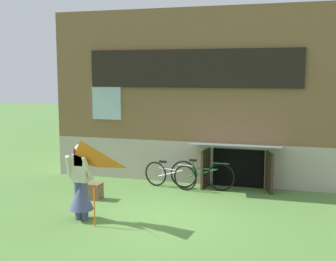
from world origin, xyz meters
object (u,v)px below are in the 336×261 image
object	(u,v)px
person	(81,188)
bicycle_green	(202,175)
kite	(81,163)
wooden_crate	(94,191)
bicycle_silver	(170,175)

from	to	relation	value
person	bicycle_green	size ratio (longest dim) A/B	0.92
person	kite	size ratio (longest dim) A/B	0.96
person	kite	world-z (taller)	kite
wooden_crate	person	bearing A→B (deg)	-73.94
person	kite	bearing A→B (deg)	-44.32
bicycle_green	person	bearing A→B (deg)	-119.90
person	kite	xyz separation A→B (m)	(0.30, -0.55, 0.68)
person	wooden_crate	size ratio (longest dim) A/B	4.08
kite	bicycle_silver	world-z (taller)	kite
person	bicycle_green	distance (m)	3.72
bicycle_green	bicycle_silver	size ratio (longest dim) A/B	1.13
person	wooden_crate	bearing A→B (deg)	122.91
bicycle_green	bicycle_silver	distance (m)	0.87
person	kite	distance (m)	0.92
bicycle_green	kite	bearing A→B (deg)	-112.08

